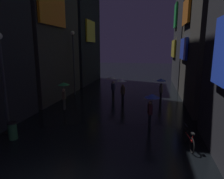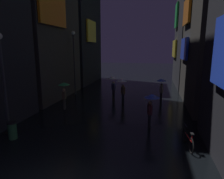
% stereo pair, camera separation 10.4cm
% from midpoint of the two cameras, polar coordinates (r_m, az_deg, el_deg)
% --- Properties ---
extents(building_left_far, '(4.25, 8.28, 18.61)m').
position_cam_midpoint_polar(building_left_far, '(28.86, -9.60, 20.77)').
color(building_left_far, black).
rests_on(building_left_far, ground).
extents(pedestrian_foreground_right_blue, '(0.90, 0.90, 2.12)m').
position_cam_midpoint_polar(pedestrian_foreground_right_blue, '(17.91, 14.12, 1.62)').
color(pedestrian_foreground_right_blue, black).
rests_on(pedestrian_foreground_right_blue, ground).
extents(pedestrian_midstreet_left_blue, '(0.90, 0.90, 2.12)m').
position_cam_midpoint_polar(pedestrian_midstreet_left_blue, '(11.82, 11.40, -3.39)').
color(pedestrian_midstreet_left_blue, black).
rests_on(pedestrian_midstreet_left_blue, ground).
extents(pedestrian_far_right_clear, '(0.90, 0.90, 2.12)m').
position_cam_midpoint_polar(pedestrian_far_right_clear, '(18.68, 0.28, 2.39)').
color(pedestrian_far_right_clear, black).
rests_on(pedestrian_far_right_clear, ground).
extents(pedestrian_foreground_left_clear, '(0.90, 0.90, 2.12)m').
position_cam_midpoint_polar(pedestrian_foreground_left_clear, '(17.07, 3.04, 1.48)').
color(pedestrian_foreground_left_clear, black).
rests_on(pedestrian_foreground_left_clear, ground).
extents(pedestrian_near_crossing_green, '(0.90, 0.90, 2.12)m').
position_cam_midpoint_polar(pedestrian_near_crossing_green, '(15.82, -13.37, 0.35)').
color(pedestrian_near_crossing_green, '#38332D').
rests_on(pedestrian_near_crossing_green, ground).
extents(bicycle_parked_at_storefront, '(0.28, 1.81, 0.96)m').
position_cam_midpoint_polar(bicycle_parked_at_storefront, '(10.55, 21.17, -13.28)').
color(bicycle_parked_at_storefront, black).
rests_on(bicycle_parked_at_storefront, ground).
extents(streetlamp_left_near, '(0.36, 0.36, 5.50)m').
position_cam_midpoint_polar(streetlamp_left_near, '(12.08, -28.52, 4.28)').
color(streetlamp_left_near, '#2D2D33').
rests_on(streetlamp_left_near, ground).
extents(streetlamp_left_far, '(0.36, 0.36, 6.34)m').
position_cam_midpoint_polar(streetlamp_left_far, '(20.37, -10.64, 9.25)').
color(streetlamp_left_far, '#2D2D33').
rests_on(streetlamp_left_far, ground).
extents(trash_bin, '(0.46, 0.46, 0.93)m').
position_cam_midpoint_polar(trash_bin, '(11.90, -26.35, -10.42)').
color(trash_bin, '#265933').
rests_on(trash_bin, ground).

